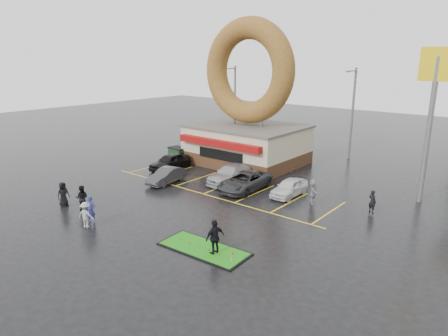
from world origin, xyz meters
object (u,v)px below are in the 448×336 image
Objects in this scene: donut_shop at (247,117)px; car_black at (170,162)px; putting_green at (204,249)px; person_cameraman at (215,237)px; shell_sign at (433,97)px; car_grey at (245,181)px; car_dgrey at (167,176)px; streetlight_left at (234,102)px; dumpster at (178,155)px; car_silver at (231,174)px; car_white at (289,187)px; person_blue at (91,210)px; streetlight_mid at (352,111)px.

donut_shop is 3.17× the size of car_black.
person_cameraman is at bearing -2.14° from putting_green.
shell_sign is 2.10× the size of car_grey.
shell_sign reaches higher than car_grey.
shell_sign is at bearing 19.58° from car_dgrey.
streetlight_left is 11.61m from dumpster.
donut_shop reaches higher than car_dgrey.
person_cameraman is at bearing -57.91° from car_silver.
car_white is 13.90m from dumpster.
shell_sign is at bearing 170.86° from person_cameraman.
car_grey is 10.86m from dumpster.
car_black is (-19.98, -5.48, -6.65)m from shell_sign.
person_cameraman is (5.10, -9.42, 0.26)m from car_grey.
car_white is (8.19, -5.79, -3.83)m from donut_shop.
car_dgrey is at bearing -153.58° from shell_sign.
donut_shop is 7.75m from dumpster.
car_black is 17.04m from person_cameraman.
person_blue reaches higher than dumpster.
putting_green is at bearing -60.62° from donut_shop.
car_white is (15.19, -12.73, -4.15)m from streetlight_left.
car_silver is 2.53× the size of person_cameraman.
car_black reaches higher than car_dgrey.
streetlight_mid reaches higher than car_silver.
car_grey is 11.73m from person_blue.
donut_shop is 18.45m from person_blue.
shell_sign is 6.00× the size of person_blue.
streetlight_mid is (7.00, 7.95, 0.32)m from donut_shop.
streetlight_mid reaches higher than car_dgrey.
streetlight_left reaches higher than car_dgrey.
streetlight_mid is 2.11× the size of car_black.
car_white is (9.29, 3.68, 0.01)m from car_dgrey.
car_silver is 5.42m from car_white.
putting_green is at bearing -39.90° from car_black.
car_black is 0.84× the size of car_grey.
person_cameraman is at bearing -81.18° from car_white.
car_silver is at bearing 154.36° from car_grey.
car_silver is at bearing 56.21° from person_blue.
donut_shop is 7.57m from car_silver.
shell_sign is 23.38m from person_blue.
car_dgrey is 12.28m from putting_green.
car_black is at bearing -164.66° from shell_sign.
shell_sign reaches higher than dumpster.
putting_green is (6.36, -10.27, -0.67)m from car_silver.
shell_sign is 24.46m from streetlight_left.
shell_sign is 5.49× the size of person_cameraman.
shell_sign reaches higher than person_blue.
car_white is at bearing -39.98° from streetlight_left.
person_cameraman reaches higher than car_dgrey.
car_white reaches higher than putting_green.
car_silver is (9.77, -12.91, -4.07)m from streetlight_left.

